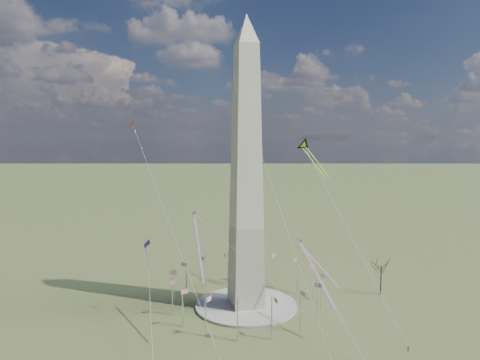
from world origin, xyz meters
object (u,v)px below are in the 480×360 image
object	(u,v)px
washington_monument	(246,172)
kite_delta_black	(305,147)
tree_near	(381,265)
person_east	(408,349)

from	to	relation	value
washington_monument	kite_delta_black	size ratio (longest dim) A/B	5.66
washington_monument	tree_near	size ratio (longest dim) A/B	6.17
tree_near	person_east	bearing A→B (deg)	-114.70
person_east	tree_near	bearing A→B (deg)	-122.62
tree_near	kite_delta_black	world-z (taller)	kite_delta_black
washington_monument	tree_near	distance (m)	64.24
washington_monument	person_east	world-z (taller)	washington_monument
washington_monument	kite_delta_black	xyz separation A→B (m)	(28.75, 14.74, 8.04)
washington_monument	kite_delta_black	bearing A→B (deg)	27.14
washington_monument	kite_delta_black	world-z (taller)	washington_monument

